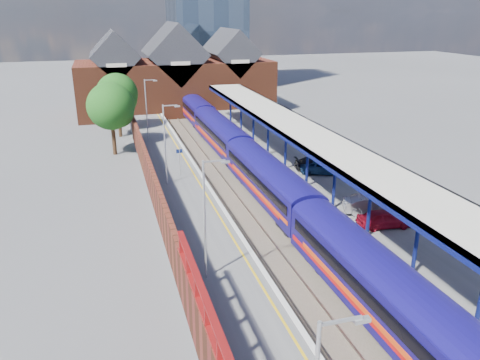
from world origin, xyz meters
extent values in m
plane|color=#5B5B5E|center=(0.00, 30.00, 0.00)|extent=(240.00, 240.00, 0.00)
cube|color=#473D33|center=(0.00, 20.00, 0.03)|extent=(6.00, 76.00, 0.06)
cube|color=slate|center=(-2.22, 20.00, 0.12)|extent=(0.07, 76.00, 0.14)
cube|color=slate|center=(-0.78, 20.00, 0.12)|extent=(0.07, 76.00, 0.14)
cube|color=slate|center=(0.78, 20.00, 0.12)|extent=(0.07, 76.00, 0.14)
cube|color=slate|center=(2.22, 20.00, 0.12)|extent=(0.07, 76.00, 0.14)
cube|color=#565659|center=(-5.50, 20.00, 0.50)|extent=(5.00, 76.00, 1.00)
cube|color=#565659|center=(6.00, 20.00, 0.50)|extent=(6.00, 76.00, 1.00)
cube|color=silver|center=(-3.15, 20.00, 1.02)|extent=(0.30, 76.00, 0.05)
cube|color=silver|center=(3.15, 20.00, 1.02)|extent=(0.30, 76.00, 0.05)
cube|color=yellow|center=(-3.75, 20.00, 1.01)|extent=(0.14, 76.00, 0.01)
cube|color=#130D61|center=(1.50, 1.23, 1.90)|extent=(2.99, 16.03, 2.50)
cube|color=#130D61|center=(1.50, 1.23, 3.15)|extent=(2.99, 16.03, 0.60)
cube|color=#130D61|center=(1.50, 17.83, 1.90)|extent=(2.99, 16.03, 2.50)
cube|color=#130D61|center=(1.50, 17.83, 3.15)|extent=(2.99, 16.03, 0.60)
cube|color=#130D61|center=(1.50, 34.43, 1.90)|extent=(2.99, 16.03, 2.50)
cube|color=#130D61|center=(1.50, 34.43, 3.15)|extent=(2.99, 16.03, 0.60)
cube|color=#130D61|center=(1.50, 51.03, 1.90)|extent=(2.99, 16.03, 2.50)
cube|color=#130D61|center=(1.50, 51.03, 3.15)|extent=(2.99, 16.03, 0.60)
cube|color=black|center=(0.08, 26.13, 2.35)|extent=(0.04, 60.54, 0.70)
cube|color=#E3410E|center=(0.07, 26.13, 1.55)|extent=(0.03, 55.27, 0.30)
cube|color=red|center=(0.06, 26.13, 1.30)|extent=(0.03, 55.27, 0.30)
cube|color=black|center=(1.50, 56.63, 0.30)|extent=(2.00, 2.40, 0.60)
cylinder|color=navy|center=(5.00, 3.00, 3.10)|extent=(0.24, 0.24, 4.20)
cylinder|color=navy|center=(5.00, 8.00, 3.10)|extent=(0.24, 0.24, 4.20)
cylinder|color=navy|center=(5.00, 13.00, 3.10)|extent=(0.24, 0.24, 4.20)
cylinder|color=navy|center=(5.00, 18.00, 3.10)|extent=(0.24, 0.24, 4.20)
cylinder|color=navy|center=(5.00, 23.00, 3.10)|extent=(0.24, 0.24, 4.20)
cylinder|color=navy|center=(5.00, 28.00, 3.10)|extent=(0.24, 0.24, 4.20)
cylinder|color=navy|center=(5.00, 33.00, 3.10)|extent=(0.24, 0.24, 4.20)
cylinder|color=navy|center=(5.00, 38.00, 3.10)|extent=(0.24, 0.24, 4.20)
cylinder|color=navy|center=(5.00, 43.00, 3.10)|extent=(0.24, 0.24, 4.20)
cube|color=beige|center=(5.50, 22.00, 5.35)|extent=(4.50, 52.00, 0.25)
cube|color=navy|center=(3.35, 22.00, 5.20)|extent=(0.20, 52.00, 0.55)
cube|color=navy|center=(7.65, 22.00, 5.20)|extent=(0.20, 52.00, 0.55)
cube|color=#A5A8AA|center=(-5.90, -8.00, 7.90)|extent=(1.20, 0.08, 0.08)
cube|color=#A5A8AA|center=(-5.30, -8.00, 7.80)|extent=(0.45, 0.18, 0.12)
cylinder|color=#A5A8AA|center=(-6.50, 6.00, 4.50)|extent=(0.12, 0.12, 7.00)
cube|color=#A5A8AA|center=(-5.90, 6.00, 7.90)|extent=(1.20, 0.08, 0.08)
cube|color=#A5A8AA|center=(-5.30, 6.00, 7.80)|extent=(0.45, 0.18, 0.12)
cylinder|color=#A5A8AA|center=(-6.50, 22.00, 4.50)|extent=(0.12, 0.12, 7.00)
cube|color=#A5A8AA|center=(-5.90, 22.00, 7.90)|extent=(1.20, 0.08, 0.08)
cube|color=#A5A8AA|center=(-5.30, 22.00, 7.80)|extent=(0.45, 0.18, 0.12)
cylinder|color=#A5A8AA|center=(-6.50, 38.00, 4.50)|extent=(0.12, 0.12, 7.00)
cube|color=#A5A8AA|center=(-5.90, 38.00, 7.90)|extent=(1.20, 0.08, 0.08)
cube|color=#A5A8AA|center=(-5.30, 38.00, 7.80)|extent=(0.45, 0.18, 0.12)
cylinder|color=#A5A8AA|center=(-5.00, 24.00, 2.25)|extent=(0.08, 0.08, 2.50)
cube|color=#0C194C|center=(-5.00, 24.00, 3.30)|extent=(0.55, 0.06, 0.35)
cube|color=#622C19|center=(-8.10, 14.00, 2.40)|extent=(0.35, 50.00, 2.80)
cube|color=maroon|center=(-8.10, -3.00, 4.80)|extent=(0.30, 15.00, 0.12)
cube|color=maroon|center=(-8.10, -3.00, 3.85)|extent=(0.30, 15.00, 0.12)
cube|color=maroon|center=(-8.10, -4.00, 4.30)|extent=(0.30, 0.12, 1.00)
cube|color=maroon|center=(-8.10, -2.00, 4.30)|extent=(0.30, 0.12, 1.00)
cube|color=maroon|center=(-8.10, 0.00, 4.30)|extent=(0.30, 0.12, 1.00)
cube|color=maroon|center=(-8.10, 2.00, 4.30)|extent=(0.30, 0.12, 1.00)
cube|color=maroon|center=(-8.10, 4.00, 4.30)|extent=(0.30, 0.12, 1.00)
cube|color=#622C19|center=(0.00, 58.00, 4.00)|extent=(30.00, 12.00, 8.00)
cube|color=#232328|center=(-9.00, 58.00, 9.20)|extent=(7.13, 12.00, 7.13)
cube|color=#232328|center=(0.00, 58.00, 9.20)|extent=(9.16, 12.00, 9.16)
cube|color=#232328|center=(9.00, 58.00, 9.20)|extent=(7.13, 12.00, 7.13)
cube|color=beige|center=(-9.00, 51.95, 8.20)|extent=(2.80, 0.15, 0.50)
cube|color=beige|center=(0.00, 51.95, 8.20)|extent=(2.80, 0.15, 0.50)
cube|color=beige|center=(9.00, 51.95, 8.20)|extent=(2.80, 0.15, 0.50)
cylinder|color=#382314|center=(-10.50, 36.00, 2.00)|extent=(0.44, 0.44, 4.00)
sphere|color=#1D4E15|center=(-10.50, 36.00, 5.50)|extent=(5.20, 5.20, 5.20)
sphere|color=#1D4E15|center=(-9.70, 35.50, 4.80)|extent=(3.20, 3.20, 3.20)
cylinder|color=#382314|center=(-9.50, 44.00, 2.00)|extent=(0.44, 0.44, 4.00)
sphere|color=#1D4E15|center=(-9.50, 44.00, 5.50)|extent=(5.20, 5.20, 5.20)
sphere|color=#1D4E15|center=(-8.70, 43.50, 4.80)|extent=(3.20, 3.20, 3.20)
imported|color=maroon|center=(6.88, 8.97, 1.64)|extent=(3.91, 2.01, 1.28)
imported|color=#A09FA3|center=(7.37, 11.28, 1.70)|extent=(4.52, 2.81, 1.41)
imported|color=black|center=(7.81, 21.93, 1.61)|extent=(4.42, 2.29, 1.22)
imported|color=navy|center=(7.91, 20.78, 1.60)|extent=(4.75, 3.47, 1.20)
camera|label=1|loc=(-11.16, -16.82, 15.31)|focal=35.00mm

